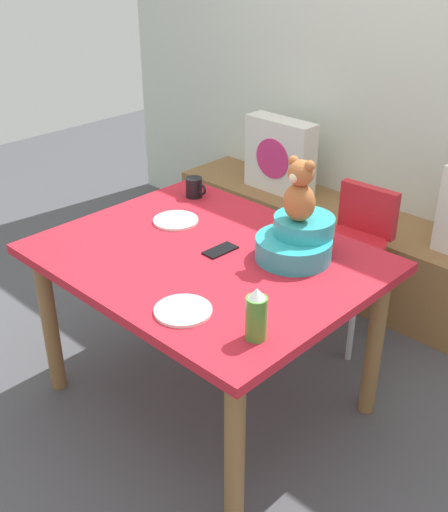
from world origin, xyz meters
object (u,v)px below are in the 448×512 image
Objects in this scene: dining_table at (207,274)px; coffee_mug at (194,187)px; dinner_plate_near at (183,311)px; infant_seat_teal at (297,241)px; highchair at (352,246)px; cell_phone at (220,250)px; dinner_plate_far at (176,221)px; ketchup_bottle at (256,315)px; pillow_floral_left at (280,156)px; teddy_bear at (300,192)px.

dining_table is 10.81× the size of coffee_mug.
infant_seat_teal is at bearing 87.07° from dinner_plate_near.
highchair is 5.49× the size of cell_phone.
highchair is at bearing 37.05° from coffee_mug.
dinner_plate_far is (0.15, -0.25, -0.04)m from coffee_mug.
ketchup_bottle is at bearing 147.50° from cell_phone.
pillow_floral_left is 1.18m from dinner_plate_far.
coffee_mug is at bearing 119.76° from dinner_plate_far.
pillow_floral_left is 0.34× the size of dining_table.
ketchup_bottle is 0.93m from dinner_plate_far.
teddy_bear is at bearing -11.09° from coffee_mug.
infant_seat_teal is 0.59m from dinner_plate_near.
cell_phone is at bearing -99.49° from highchair.
highchair is at bearing -97.04° from cell_phone.
dining_table is 0.12m from cell_phone.
teddy_bear reaches higher than dinner_plate_far.
highchair is 0.68m from infant_seat_teal.
pillow_floral_left is 0.90m from coffee_mug.
teddy_bear reaches higher than dining_table.
teddy_bear is at bearing 10.77° from dinner_plate_far.
coffee_mug is (0.19, -0.88, 0.11)m from pillow_floral_left.
dinner_plate_far reaches higher than cell_phone.
dinner_plate_near is at bearing -92.93° from teddy_bear.
infant_seat_teal is at bearing 90.00° from teddy_bear.
dining_table is at bearing 124.61° from dinner_plate_near.
infant_seat_teal reaches higher than dinner_plate_near.
teddy_bear is 1.35× the size of ketchup_bottle.
teddy_bear is 2.08× the size of coffee_mug.
dinner_plate_near is (-0.28, -0.06, -0.08)m from ketchup_bottle.
dining_table is at bearing -140.45° from teddy_bear.
dinner_plate_near is 0.73m from dinner_plate_far.
cell_phone is at bearing -145.11° from teddy_bear.
dinner_plate_near is (0.24, -0.35, 0.10)m from dining_table.
dinner_plate_far is at bearing 153.84° from ketchup_bottle.
dinner_plate_near reaches higher than cell_phone.
highchair reaches higher than cell_phone.
pillow_floral_left is at bearing 106.44° from dinner_plate_far.
ketchup_bottle is 1.18m from coffee_mug.
highchair is 2.39× the size of infant_seat_teal.
infant_seat_teal is at bearing 10.82° from dinner_plate_far.
dining_table is 9.01× the size of cell_phone.
pillow_floral_left is 3.06× the size of cell_phone.
teddy_bear is at bearing -90.00° from infant_seat_teal.
dinner_plate_far is at bearing -169.23° from teddy_bear.
infant_seat_teal is 0.31m from cell_phone.
coffee_mug is (-0.98, 0.66, -0.04)m from ketchup_bottle.
coffee_mug is (-0.46, 0.37, 0.14)m from dining_table.
cell_phone is at bearing -145.02° from infant_seat_teal.
pillow_floral_left is 1.37m from cell_phone.
highchair reaches higher than dining_table.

